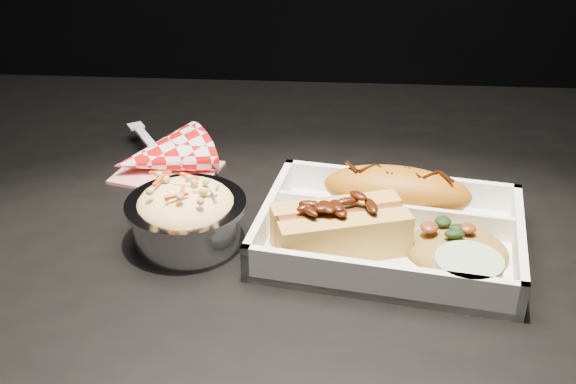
# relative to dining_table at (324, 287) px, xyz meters

# --- Properties ---
(dining_table) EXTENTS (1.20, 0.80, 0.75)m
(dining_table) POSITION_rel_dining_table_xyz_m (0.00, 0.00, 0.00)
(dining_table) COLOR black
(dining_table) RESTS_ON ground
(food_tray) EXTENTS (0.28, 0.22, 0.04)m
(food_tray) POSITION_rel_dining_table_xyz_m (0.06, -0.05, 0.10)
(food_tray) COLOR white
(food_tray) RESTS_ON dining_table
(fried_pastry) EXTENTS (0.16, 0.09, 0.05)m
(fried_pastry) POSITION_rel_dining_table_xyz_m (0.07, 0.01, 0.12)
(fried_pastry) COLOR #B16211
(fried_pastry) RESTS_ON food_tray
(hotdog) EXTENTS (0.14, 0.09, 0.06)m
(hotdog) POSITION_rel_dining_table_xyz_m (0.01, -0.07, 0.12)
(hotdog) COLOR gold
(hotdog) RESTS_ON food_tray
(fried_rice_mound) EXTENTS (0.11, 0.10, 0.03)m
(fried_rice_mound) POSITION_rel_dining_table_xyz_m (0.12, -0.07, 0.11)
(fried_rice_mound) COLOR olive
(fried_rice_mound) RESTS_ON food_tray
(cupcake_liner) EXTENTS (0.06, 0.06, 0.03)m
(cupcake_liner) POSITION_rel_dining_table_xyz_m (0.13, -0.12, 0.11)
(cupcake_liner) COLOR #9FB88B
(cupcake_liner) RESTS_ON food_tray
(foil_coleslaw_cup) EXTENTS (0.12, 0.12, 0.07)m
(foil_coleslaw_cup) POSITION_rel_dining_table_xyz_m (-0.14, -0.05, 0.12)
(foil_coleslaw_cup) COLOR silver
(foil_coleslaw_cup) RESTS_ON dining_table
(napkin_fork) EXTENTS (0.15, 0.16, 0.10)m
(napkin_fork) POSITION_rel_dining_table_xyz_m (-0.20, 0.10, 0.11)
(napkin_fork) COLOR red
(napkin_fork) RESTS_ON dining_table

